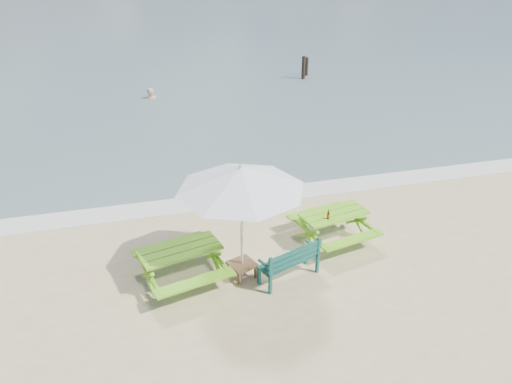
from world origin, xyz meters
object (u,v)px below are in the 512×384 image
object	(u,v)px
picnic_table_right	(333,227)
patio_umbrella	(241,179)
beer_bottle	(328,216)
side_table	(242,269)
park_bench	(289,268)
picnic_table_left	(181,265)
swimmer	(152,107)

from	to	relation	value
picnic_table_right	patio_umbrella	world-z (taller)	patio_umbrella
picnic_table_right	beer_bottle	world-z (taller)	beer_bottle
picnic_table_right	side_table	xyz separation A→B (m)	(-2.47, -0.85, -0.19)
patio_umbrella	beer_bottle	size ratio (longest dim) A/B	13.49
park_bench	picnic_table_left	bearing A→B (deg)	167.11
patio_umbrella	beer_bottle	distance (m)	2.77
park_bench	picnic_table_right	bearing A→B (deg)	37.50
beer_bottle	swimmer	world-z (taller)	beer_bottle
picnic_table_left	beer_bottle	size ratio (longest dim) A/B	8.83
beer_bottle	picnic_table_left	bearing A→B (deg)	-173.08
picnic_table_right	swimmer	bearing A→B (deg)	104.68
park_bench	patio_umbrella	bearing A→B (deg)	162.16
side_table	picnic_table_right	bearing A→B (deg)	18.94
picnic_table_left	picnic_table_right	distance (m)	3.82
park_bench	beer_bottle	xyz separation A→B (m)	(1.25, 0.94, 0.59)
park_bench	swimmer	bearing A→B (deg)	97.73
beer_bottle	patio_umbrella	bearing A→B (deg)	-164.10
picnic_table_right	patio_umbrella	xyz separation A→B (m)	(-2.47, -0.85, 2.01)
picnic_table_right	swimmer	world-z (taller)	picnic_table_right
picnic_table_left	side_table	size ratio (longest dim) A/B	3.27
side_table	swimmer	world-z (taller)	swimmer
swimmer	park_bench	bearing A→B (deg)	-82.27
beer_bottle	swimmer	bearing A→B (deg)	103.42
picnic_table_left	park_bench	distance (m)	2.32
patio_umbrella	picnic_table_left	bearing A→B (deg)	170.95
beer_bottle	swimmer	distance (m)	13.87
patio_umbrella	swimmer	xyz separation A→B (m)	(-0.99, 14.06, -2.81)
park_bench	beer_bottle	bearing A→B (deg)	36.90
patio_umbrella	park_bench	bearing A→B (deg)	-17.84
side_table	picnic_table_left	bearing A→B (deg)	170.95
picnic_table_left	side_table	xyz separation A→B (m)	(1.29, -0.21, -0.21)
patio_umbrella	beer_bottle	bearing A→B (deg)	15.90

